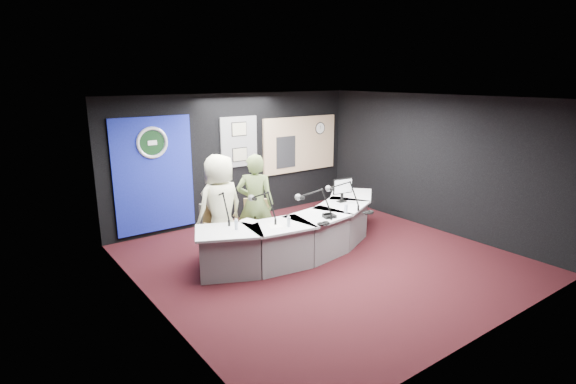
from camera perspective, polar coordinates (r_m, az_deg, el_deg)
ground at (r=8.06m, az=4.56°, el=-8.54°), size 6.00×6.00×0.00m
ceiling at (r=7.43m, az=5.00°, el=11.76°), size 6.00×6.00×0.02m
wall_back at (r=10.03m, az=-6.53°, el=4.37°), size 6.00×0.02×2.80m
wall_front at (r=5.79m, az=24.61°, el=-4.43°), size 6.00×0.02×2.80m
wall_left at (r=6.15m, az=-16.92°, el=-2.65°), size 0.02×6.00×2.80m
wall_right at (r=9.81m, az=18.18°, el=3.51°), size 0.02×6.00×2.80m
broadcast_desk at (r=8.29m, az=1.86°, el=-5.06°), size 4.50×1.90×0.75m
backdrop_panel at (r=9.26m, az=-16.66°, el=2.06°), size 1.60×0.05×2.30m
agency_seal at (r=9.11m, az=-16.87°, el=6.01°), size 0.63×0.07×0.63m
seal_center at (r=9.12m, az=-16.88°, el=6.01°), size 0.48×0.01×0.48m
pinboard at (r=9.98m, az=-6.25°, el=6.36°), size 0.90×0.04×1.10m
framed_photo_upper at (r=9.91m, az=-6.20°, el=7.94°), size 0.34×0.02×0.27m
framed_photo_lower at (r=9.99m, az=-6.12°, el=4.75°), size 0.34×0.02×0.27m
booth_window_frame at (r=10.94m, az=1.55°, el=6.10°), size 2.12×0.06×1.32m
booth_glow at (r=10.93m, az=1.58°, el=6.09°), size 2.00×0.02×1.20m
equipment_rack at (r=10.68m, az=-0.28°, el=5.07°), size 0.55×0.02×0.75m
wall_clock at (r=11.25m, az=4.10°, el=8.09°), size 0.28×0.01×0.28m
armchair_left at (r=8.06m, az=-8.48°, el=-5.14°), size 0.53×0.53×0.92m
armchair_right at (r=8.21m, az=-4.13°, el=-4.12°), size 0.84×0.84×1.06m
draped_jacket at (r=8.21m, az=-9.43°, el=-3.63°), size 0.50×0.11×0.70m
person_man at (r=7.91m, az=-8.61°, el=-1.92°), size 0.99×0.72×1.87m
person_woman at (r=8.09m, az=-4.18°, el=-1.54°), size 0.80×0.76×1.83m
computer_monitor at (r=8.82m, az=6.91°, el=0.76°), size 0.40×0.07×0.27m
desk_phone at (r=7.89m, az=5.27°, el=-3.07°), size 0.24×0.21×0.05m
headphones_near at (r=8.22m, az=10.15°, el=-2.55°), size 0.20×0.20×0.03m
headphones_far at (r=7.52m, az=4.51°, el=-3.99°), size 0.20×0.20×0.03m
paper_stack at (r=7.71m, az=-4.90°, el=-3.66°), size 0.29×0.35×0.00m
notepad at (r=7.45m, az=-1.65°, el=-4.26°), size 0.28×0.33×0.00m
boom_mic_a at (r=7.67m, az=-8.65°, el=-1.55°), size 0.16×0.74×0.60m
boom_mic_b at (r=7.62m, az=-3.19°, el=-1.50°), size 0.20×0.73×0.60m
boom_mic_c at (r=7.78m, az=3.39°, el=-1.17°), size 0.44×0.65×0.60m
boom_mic_d at (r=8.40m, az=7.02°, el=-0.08°), size 0.36×0.69×0.60m
water_bottles at (r=7.67m, az=0.81°, el=-3.02°), size 2.11×0.44×0.18m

